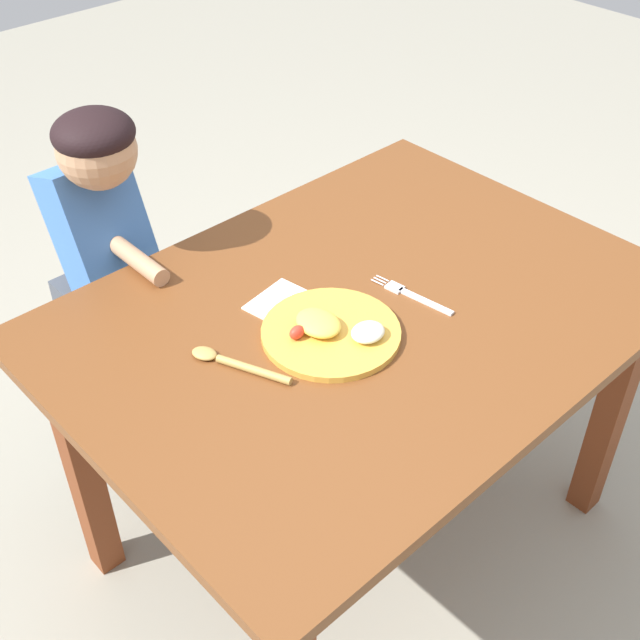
# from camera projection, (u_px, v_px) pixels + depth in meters

# --- Properties ---
(ground_plane) EXTENTS (8.00, 8.00, 0.00)m
(ground_plane) POSITION_uv_depth(u_px,v_px,m) (353.00, 529.00, 2.11)
(ground_plane) COLOR gray
(dining_table) EXTENTS (1.22, 0.90, 0.73)m
(dining_table) POSITION_uv_depth(u_px,v_px,m) (361.00, 349.00, 1.72)
(dining_table) COLOR brown
(dining_table) RESTS_ON ground_plane
(plate) EXTENTS (0.27, 0.27, 0.04)m
(plate) POSITION_uv_depth(u_px,v_px,m) (331.00, 331.00, 1.58)
(plate) COLOR gold
(plate) RESTS_ON dining_table
(fork) EXTENTS (0.04, 0.20, 0.01)m
(fork) POSITION_uv_depth(u_px,v_px,m) (412.00, 295.00, 1.68)
(fork) COLOR silver
(fork) RESTS_ON dining_table
(spoon) EXTENTS (0.10, 0.20, 0.02)m
(spoon) POSITION_uv_depth(u_px,v_px,m) (232.00, 362.00, 1.52)
(spoon) COLOR tan
(spoon) RESTS_ON dining_table
(person) EXTENTS (0.20, 0.37, 1.06)m
(person) POSITION_uv_depth(u_px,v_px,m) (111.00, 298.00, 1.96)
(person) COLOR #464C56
(person) RESTS_ON ground_plane
(napkin) EXTENTS (0.14, 0.12, 0.00)m
(napkin) POSITION_uv_depth(u_px,v_px,m) (281.00, 302.00, 1.67)
(napkin) COLOR white
(napkin) RESTS_ON dining_table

